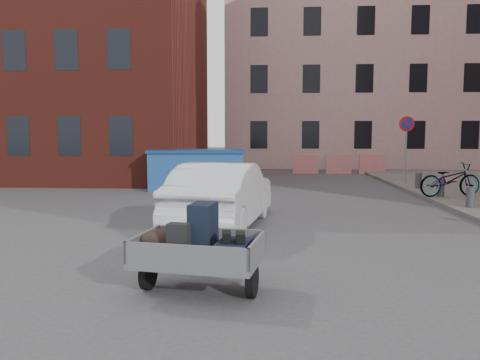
# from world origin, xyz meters

# --- Properties ---
(ground) EXTENTS (120.00, 120.00, 0.00)m
(ground) POSITION_xyz_m (0.00, 0.00, 0.00)
(ground) COLOR #38383A
(ground) RESTS_ON ground
(building_brick) EXTENTS (12.00, 10.00, 14.00)m
(building_brick) POSITION_xyz_m (-9.00, 13.00, 7.00)
(building_brick) COLOR #591E16
(building_brick) RESTS_ON ground
(building_pink) EXTENTS (16.00, 8.00, 14.00)m
(building_pink) POSITION_xyz_m (6.00, 22.00, 7.00)
(building_pink) COLOR #C09494
(building_pink) RESTS_ON ground
(no_parking_sign) EXTENTS (0.60, 0.09, 2.65)m
(no_parking_sign) POSITION_xyz_m (6.00, 9.48, 2.01)
(no_parking_sign) COLOR gray
(no_parking_sign) RESTS_ON sidewalk
(bollards) EXTENTS (0.22, 9.02, 0.55)m
(bollards) POSITION_xyz_m (6.00, 3.40, 0.40)
(bollards) COLOR #3A3A3D
(bollards) RESTS_ON sidewalk
(barriers) EXTENTS (4.70, 0.18, 1.00)m
(barriers) POSITION_xyz_m (4.20, 15.00, 0.50)
(barriers) COLOR red
(barriers) RESTS_ON ground
(trailer) EXTENTS (1.76, 1.91, 1.20)m
(trailer) POSITION_xyz_m (-0.36, -3.41, 0.61)
(trailer) COLOR black
(trailer) RESTS_ON ground
(dumpster) EXTENTS (3.75, 2.24, 1.49)m
(dumpster) POSITION_xyz_m (-2.15, 8.06, 0.75)
(dumpster) COLOR #1E4B8F
(dumpster) RESTS_ON ground
(silver_car) EXTENTS (2.20, 4.63, 1.46)m
(silver_car) POSITION_xyz_m (-0.45, 1.04, 0.73)
(silver_car) COLOR silver
(silver_car) RESTS_ON ground
(bicycle) EXTENTS (2.15, 1.18, 1.07)m
(bicycle) POSITION_xyz_m (6.28, 5.59, 0.66)
(bicycle) COLOR black
(bicycle) RESTS_ON sidewalk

